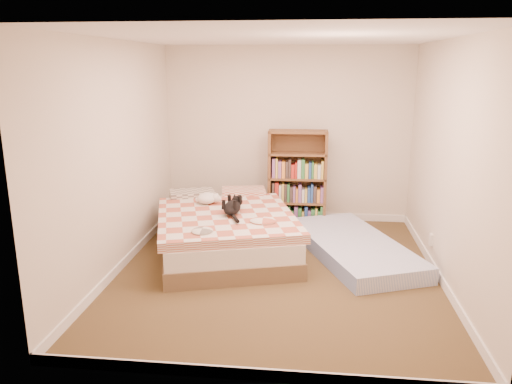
# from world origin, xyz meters

# --- Properties ---
(room) EXTENTS (3.51, 4.01, 2.51)m
(room) POSITION_xyz_m (0.00, 0.00, 1.20)
(room) COLOR #4F3C22
(room) RESTS_ON ground
(bed) EXTENTS (2.04, 2.48, 0.57)m
(bed) POSITION_xyz_m (-0.68, 0.61, 0.26)
(bed) COLOR brown
(bed) RESTS_ON room
(bookshelf) EXTENTS (0.82, 0.29, 1.36)m
(bookshelf) POSITION_xyz_m (0.16, 1.72, 0.51)
(bookshelf) COLOR brown
(bookshelf) RESTS_ON room
(floor_mattress) EXTENTS (1.64, 2.28, 0.19)m
(floor_mattress) POSITION_xyz_m (0.88, 0.61, 0.09)
(floor_mattress) COLOR #7991CA
(floor_mattress) RESTS_ON room
(black_cat) EXTENTS (0.26, 0.74, 0.17)m
(black_cat) POSITION_xyz_m (-0.56, 0.50, 0.59)
(black_cat) COLOR black
(black_cat) RESTS_ON bed
(white_dog) EXTENTS (0.37, 0.38, 0.14)m
(white_dog) POSITION_xyz_m (-0.95, 0.86, 0.58)
(white_dog) COLOR white
(white_dog) RESTS_ON bed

